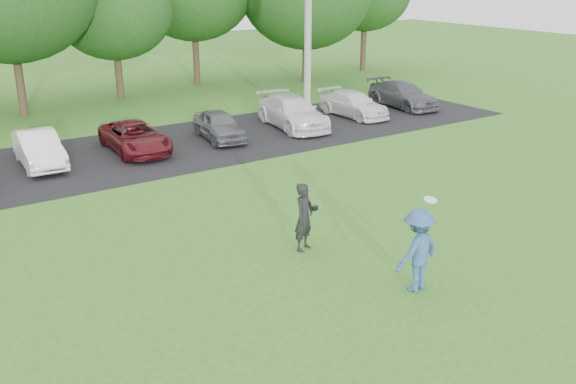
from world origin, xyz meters
The scene contains 5 objects.
ground centered at (0.00, 0.00, 0.00)m, with size 100.00×100.00×0.00m, color #317120.
parking_lot centered at (0.00, 13.00, 0.01)m, with size 32.00×6.50×0.03m, color black.
frisbee_player centered at (0.85, 0.02, 0.89)m, with size 1.22×0.79×2.07m.
camera_bystander centered at (0.08, 2.94, 0.83)m, with size 0.71×0.62×1.65m.
parked_cars centered at (0.30, 13.00, 0.60)m, with size 28.55×4.69×1.25m.
Camera 1 is at (-8.07, -8.38, 6.43)m, focal length 40.00 mm.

